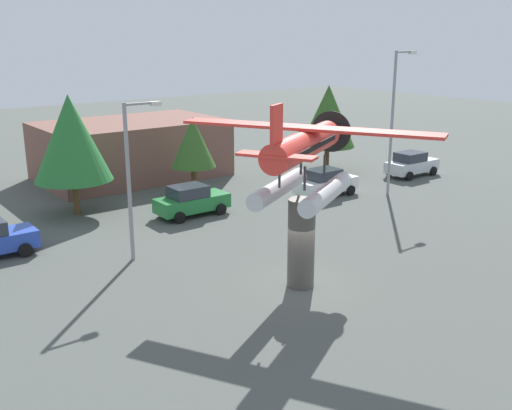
# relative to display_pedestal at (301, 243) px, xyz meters

# --- Properties ---
(ground_plane) EXTENTS (140.00, 140.00, 0.00)m
(ground_plane) POSITION_rel_display_pedestal_xyz_m (0.00, 0.00, -1.84)
(ground_plane) COLOR #4C514C
(display_pedestal) EXTENTS (1.10, 1.10, 3.67)m
(display_pedestal) POSITION_rel_display_pedestal_xyz_m (0.00, 0.00, 0.00)
(display_pedestal) COLOR #4C4742
(display_pedestal) RESTS_ON ground
(floatplane_monument) EXTENTS (7.08, 9.63, 4.00)m
(floatplane_monument) POSITION_rel_display_pedestal_xyz_m (0.11, 0.06, 3.51)
(floatplane_monument) COLOR silver
(floatplane_monument) RESTS_ON display_pedestal
(car_mid_green) EXTENTS (4.20, 2.02, 1.76)m
(car_mid_green) POSITION_rel_display_pedestal_xyz_m (1.62, 11.18, -0.96)
(car_mid_green) COLOR #237A38
(car_mid_green) RESTS_ON ground
(car_far_white) EXTENTS (4.20, 2.02, 1.76)m
(car_far_white) POSITION_rel_display_pedestal_xyz_m (10.63, 9.71, -0.96)
(car_far_white) COLOR white
(car_far_white) RESTS_ON ground
(car_distant_silver) EXTENTS (4.20, 2.02, 1.76)m
(car_distant_silver) POSITION_rel_display_pedestal_xyz_m (19.49, 10.00, -0.96)
(car_distant_silver) COLOR silver
(car_distant_silver) RESTS_ON ground
(streetlight_primary) EXTENTS (1.84, 0.28, 7.13)m
(streetlight_primary) POSITION_rel_display_pedestal_xyz_m (-3.91, 6.87, 2.35)
(streetlight_primary) COLOR gray
(streetlight_primary) RESTS_ON ground
(streetlight_secondary) EXTENTS (1.84, 0.28, 8.98)m
(streetlight_secondary) POSITION_rel_display_pedestal_xyz_m (14.15, 7.42, 3.31)
(streetlight_secondary) COLOR gray
(streetlight_secondary) RESTS_ON ground
(storefront_building) EXTENTS (12.46, 7.86, 4.02)m
(storefront_building) POSITION_rel_display_pedestal_xyz_m (3.25, 22.00, 0.17)
(storefront_building) COLOR brown
(storefront_building) RESTS_ON ground
(tree_east) EXTENTS (4.31, 4.31, 6.80)m
(tree_east) POSITION_rel_display_pedestal_xyz_m (-3.46, 15.34, 2.56)
(tree_east) COLOR brown
(tree_east) RESTS_ON ground
(tree_center_back) EXTENTS (2.81, 2.81, 5.02)m
(tree_center_back) POSITION_rel_display_pedestal_xyz_m (4.00, 14.71, 1.60)
(tree_center_back) COLOR brown
(tree_center_back) RESTS_ON ground
(tree_far_east) EXTENTS (4.05, 4.05, 6.39)m
(tree_far_east) POSITION_rel_display_pedestal_xyz_m (15.70, 14.87, 2.29)
(tree_far_east) COLOR brown
(tree_far_east) RESTS_ON ground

